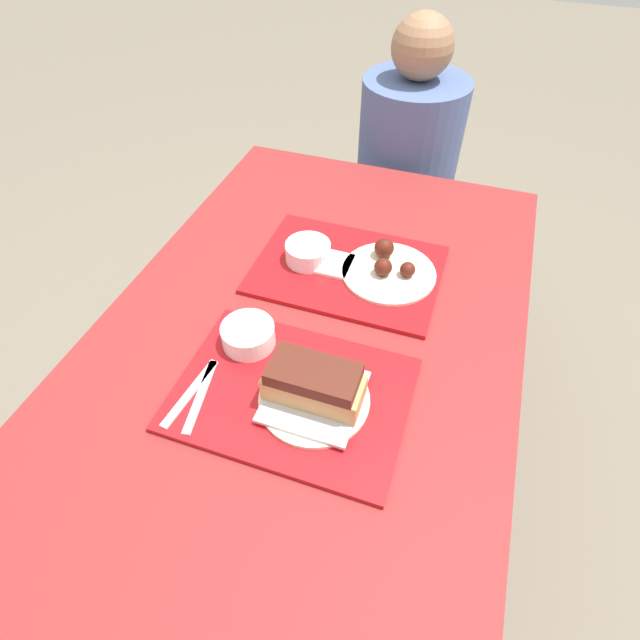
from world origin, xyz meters
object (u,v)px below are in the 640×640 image
at_px(tray_far, 347,269).
at_px(person_seated_across, 409,142).
at_px(tray_near, 292,394).
at_px(wings_plate_far, 389,267).
at_px(brisket_sandwich_plate, 314,388).
at_px(bowl_coleslaw_far, 308,251).
at_px(bowl_coleslaw_near, 248,334).

height_order(tray_far, person_seated_across, person_seated_across).
xyz_separation_m(tray_near, wings_plate_far, (0.09, 0.41, 0.02)).
relative_size(brisket_sandwich_plate, bowl_coleslaw_far, 1.91).
xyz_separation_m(bowl_coleslaw_near, bowl_coleslaw_far, (0.02, 0.30, 0.00)).
height_order(bowl_coleslaw_near, brisket_sandwich_plate, brisket_sandwich_plate).
bearing_deg(person_seated_across, brisket_sandwich_plate, -87.46).
bearing_deg(wings_plate_far, tray_near, -102.78).
distance_m(brisket_sandwich_plate, wings_plate_far, 0.41).
relative_size(wings_plate_far, person_seated_across, 0.33).
distance_m(bowl_coleslaw_near, brisket_sandwich_plate, 0.20).
xyz_separation_m(bowl_coleslaw_near, brisket_sandwich_plate, (0.18, -0.09, 0.01)).
relative_size(bowl_coleslaw_near, bowl_coleslaw_far, 1.00).
distance_m(bowl_coleslaw_far, person_seated_across, 0.74).
bearing_deg(bowl_coleslaw_far, person_seated_across, 81.98).
height_order(brisket_sandwich_plate, bowl_coleslaw_far, brisket_sandwich_plate).
bearing_deg(bowl_coleslaw_near, wings_plate_far, 54.89).
bearing_deg(bowl_coleslaw_near, tray_near, -34.33).
xyz_separation_m(tray_near, bowl_coleslaw_near, (-0.13, 0.09, 0.03)).
distance_m(tray_far, person_seated_across, 0.73).
height_order(bowl_coleslaw_far, wings_plate_far, wings_plate_far).
relative_size(tray_near, brisket_sandwich_plate, 2.10).
relative_size(tray_near, person_seated_across, 0.66).
height_order(tray_far, bowl_coleslaw_near, bowl_coleslaw_near).
xyz_separation_m(tray_far, bowl_coleslaw_far, (-0.10, -0.00, 0.03)).
height_order(tray_near, person_seated_across, person_seated_across).
bearing_deg(wings_plate_far, bowl_coleslaw_far, -174.23).
bearing_deg(wings_plate_far, bowl_coleslaw_near, -125.11).
distance_m(wings_plate_far, person_seated_across, 0.72).
relative_size(tray_far, bowl_coleslaw_far, 4.01).
relative_size(brisket_sandwich_plate, person_seated_across, 0.31).
xyz_separation_m(brisket_sandwich_plate, person_seated_across, (-0.05, 1.12, -0.06)).
bearing_deg(bowl_coleslaw_far, tray_near, -74.57).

